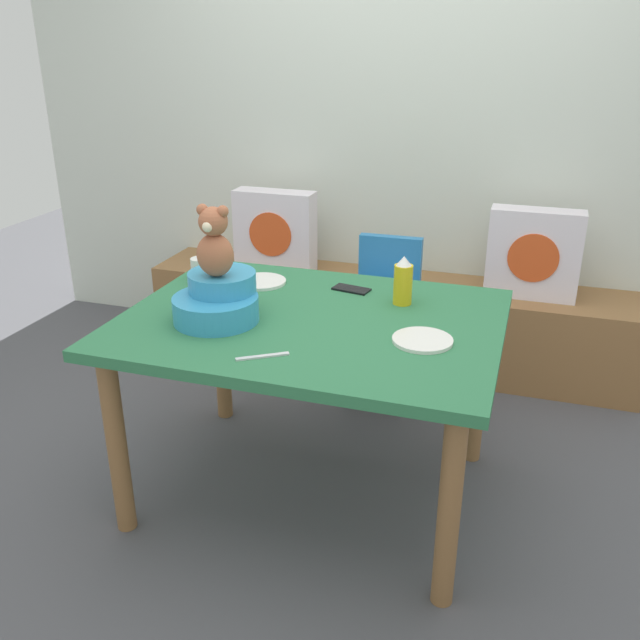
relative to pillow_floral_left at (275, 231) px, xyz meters
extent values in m
plane|color=#4C4C51|center=(0.63, -1.24, -0.68)|extent=(8.00, 8.00, 0.00)
cube|color=silver|center=(0.63, 0.29, 0.62)|extent=(4.40, 0.10, 2.60)
cube|color=olive|center=(0.63, 0.02, -0.45)|extent=(2.60, 0.44, 0.46)
cube|color=silver|center=(0.00, 0.00, 0.00)|extent=(0.44, 0.14, 0.44)
cylinder|color=#D84C1E|center=(0.00, -0.07, 0.00)|extent=(0.24, 0.01, 0.24)
cube|color=silver|center=(1.36, 0.00, 0.00)|extent=(0.44, 0.14, 0.44)
cylinder|color=#D84C1E|center=(1.36, -0.07, 0.00)|extent=(0.24, 0.01, 0.24)
cube|color=#4D714D|center=(0.62, 0.02, -0.19)|extent=(0.20, 0.14, 0.07)
cube|color=#2D7247|center=(0.63, -1.24, 0.04)|extent=(1.33, 1.02, 0.04)
cylinder|color=olive|center=(0.05, -1.66, -0.33)|extent=(0.07, 0.07, 0.70)
cylinder|color=olive|center=(1.20, -1.66, -0.33)|extent=(0.07, 0.07, 0.70)
cylinder|color=olive|center=(0.05, -0.82, -0.33)|extent=(0.07, 0.07, 0.70)
cylinder|color=olive|center=(1.20, -0.82, -0.33)|extent=(0.07, 0.07, 0.70)
cylinder|color=#2672B2|center=(0.71, -0.43, -0.17)|extent=(0.34, 0.34, 0.10)
cube|color=#2672B2|center=(0.71, -0.29, -0.01)|extent=(0.30, 0.05, 0.24)
cube|color=white|center=(0.71, -0.61, -0.10)|extent=(0.30, 0.20, 0.02)
cylinder|color=silver|center=(0.57, -0.57, -0.45)|extent=(0.03, 0.03, 0.46)
cylinder|color=silver|center=(0.85, -0.57, -0.45)|extent=(0.03, 0.03, 0.46)
cylinder|color=silver|center=(0.57, -0.29, -0.45)|extent=(0.03, 0.03, 0.46)
cylinder|color=silver|center=(0.85, -0.29, -0.45)|extent=(0.03, 0.03, 0.46)
cylinder|color=#3394C6|center=(0.32, -1.37, 0.10)|extent=(0.30, 0.30, 0.09)
cylinder|color=#3394C6|center=(0.32, -1.31, 0.18)|extent=(0.24, 0.24, 0.07)
ellipsoid|color=#A65F3F|center=(0.32, -1.35, 0.29)|extent=(0.13, 0.11, 0.15)
sphere|color=#A65F3F|center=(0.32, -1.35, 0.41)|extent=(0.10, 0.10, 0.10)
sphere|color=beige|center=(0.32, -1.39, 0.40)|extent=(0.04, 0.04, 0.04)
sphere|color=#A65F3F|center=(0.28, -1.35, 0.45)|extent=(0.04, 0.04, 0.04)
sphere|color=#A65F3F|center=(0.36, -1.35, 0.45)|extent=(0.04, 0.04, 0.04)
cylinder|color=gold|center=(0.91, -1.00, 0.13)|extent=(0.07, 0.07, 0.15)
cone|color=white|center=(0.91, -1.00, 0.23)|extent=(0.06, 0.06, 0.03)
cylinder|color=silver|center=(0.07, -1.00, 0.11)|extent=(0.08, 0.08, 0.09)
torus|color=silver|center=(0.13, -1.00, 0.11)|extent=(0.06, 0.01, 0.06)
cylinder|color=white|center=(1.04, -1.32, 0.07)|extent=(0.20, 0.20, 0.01)
cylinder|color=white|center=(0.32, -0.96, 0.07)|extent=(0.20, 0.20, 0.01)
cube|color=black|center=(0.69, -0.92, 0.06)|extent=(0.15, 0.10, 0.01)
cube|color=silver|center=(0.59, -1.59, 0.06)|extent=(0.15, 0.11, 0.01)
camera|label=1|loc=(1.35, -3.36, 0.99)|focal=38.33mm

